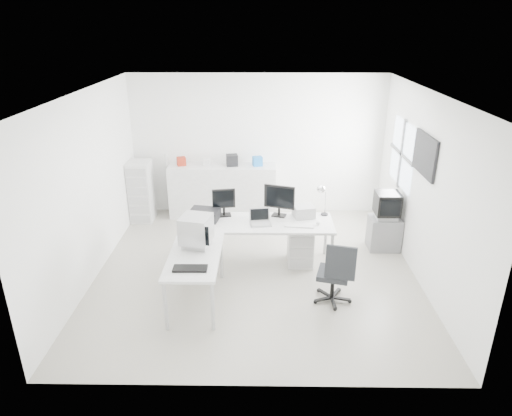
{
  "coord_description": "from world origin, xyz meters",
  "views": [
    {
      "loc": [
        0.09,
        -6.38,
        3.73
      ],
      "look_at": [
        0.0,
        0.2,
        1.0
      ],
      "focal_mm": 32.0,
      "sensor_mm": 36.0,
      "label": 1
    }
  ],
  "objects_px": {
    "laptop": "(261,218)",
    "lcd_monitor_large": "(279,201)",
    "side_desk": "(196,278)",
    "inkjet_printer": "(205,214)",
    "tv_cabinet": "(384,233)",
    "lcd_monitor_small": "(224,202)",
    "main_desk": "(257,243)",
    "crt_tv": "(387,206)",
    "sideboard": "(223,191)",
    "crt_monitor": "(196,233)",
    "laser_printer": "(304,211)",
    "drawer_pedestal": "(300,246)",
    "office_chair": "(334,271)",
    "filing_cabinet": "(141,191)"
  },
  "relations": [
    {
      "from": "laptop",
      "to": "tv_cabinet",
      "type": "xyz_separation_m",
      "value": [
        2.15,
        0.69,
        -0.58
      ]
    },
    {
      "from": "drawer_pedestal",
      "to": "laptop",
      "type": "relative_size",
      "value": 1.6
    },
    {
      "from": "lcd_monitor_large",
      "to": "laser_printer",
      "type": "xyz_separation_m",
      "value": [
        0.4,
        -0.03,
        -0.17
      ]
    },
    {
      "from": "inkjet_printer",
      "to": "lcd_monitor_large",
      "type": "xyz_separation_m",
      "value": [
        1.2,
        0.15,
        0.18
      ]
    },
    {
      "from": "drawer_pedestal",
      "to": "lcd_monitor_small",
      "type": "bearing_deg",
      "value": 170.91
    },
    {
      "from": "crt_tv",
      "to": "sideboard",
      "type": "height_order",
      "value": "sideboard"
    },
    {
      "from": "drawer_pedestal",
      "to": "crt_monitor",
      "type": "xyz_separation_m",
      "value": [
        -1.55,
        -0.9,
        0.66
      ]
    },
    {
      "from": "main_desk",
      "to": "inkjet_printer",
      "type": "xyz_separation_m",
      "value": [
        -0.85,
        0.1,
        0.46
      ]
    },
    {
      "from": "main_desk",
      "to": "side_desk",
      "type": "xyz_separation_m",
      "value": [
        -0.85,
        -1.1,
        0.0
      ]
    },
    {
      "from": "main_desk",
      "to": "office_chair",
      "type": "relative_size",
      "value": 2.49
    },
    {
      "from": "lcd_monitor_large",
      "to": "tv_cabinet",
      "type": "bearing_deg",
      "value": 28.21
    },
    {
      "from": "main_desk",
      "to": "laser_printer",
      "type": "height_order",
      "value": "laser_printer"
    },
    {
      "from": "laser_printer",
      "to": "crt_monitor",
      "type": "relative_size",
      "value": 0.77
    },
    {
      "from": "main_desk",
      "to": "tv_cabinet",
      "type": "bearing_deg",
      "value": 14.91
    },
    {
      "from": "side_desk",
      "to": "laser_printer",
      "type": "distance_m",
      "value": 2.13
    },
    {
      "from": "drawer_pedestal",
      "to": "laser_printer",
      "type": "height_order",
      "value": "laser_printer"
    },
    {
      "from": "laptop",
      "to": "crt_tv",
      "type": "distance_m",
      "value": 2.26
    },
    {
      "from": "side_desk",
      "to": "drawer_pedestal",
      "type": "height_order",
      "value": "side_desk"
    },
    {
      "from": "laptop",
      "to": "main_desk",
      "type": "bearing_deg",
      "value": 108.27
    },
    {
      "from": "sideboard",
      "to": "laser_printer",
      "type": "bearing_deg",
      "value": -50.64
    },
    {
      "from": "main_desk",
      "to": "lcd_monitor_small",
      "type": "height_order",
      "value": "lcd_monitor_small"
    },
    {
      "from": "side_desk",
      "to": "sideboard",
      "type": "distance_m",
      "value": 3.12
    },
    {
      "from": "sideboard",
      "to": "lcd_monitor_large",
      "type": "bearing_deg",
      "value": -58.72
    },
    {
      "from": "laptop",
      "to": "tv_cabinet",
      "type": "relative_size",
      "value": 0.65
    },
    {
      "from": "side_desk",
      "to": "tv_cabinet",
      "type": "relative_size",
      "value": 2.44
    },
    {
      "from": "main_desk",
      "to": "lcd_monitor_small",
      "type": "distance_m",
      "value": 0.86
    },
    {
      "from": "sideboard",
      "to": "office_chair",
      "type": "bearing_deg",
      "value": -59.62
    },
    {
      "from": "side_desk",
      "to": "laser_printer",
      "type": "xyz_separation_m",
      "value": [
        1.6,
        1.32,
        0.47
      ]
    },
    {
      "from": "lcd_monitor_large",
      "to": "filing_cabinet",
      "type": "xyz_separation_m",
      "value": [
        -2.65,
        1.51,
        -0.41
      ]
    },
    {
      "from": "lcd_monitor_small",
      "to": "crt_tv",
      "type": "xyz_separation_m",
      "value": [
        2.75,
        0.34,
        -0.18
      ]
    },
    {
      "from": "office_chair",
      "to": "filing_cabinet",
      "type": "height_order",
      "value": "filing_cabinet"
    },
    {
      "from": "laptop",
      "to": "lcd_monitor_large",
      "type": "bearing_deg",
      "value": 41.1
    },
    {
      "from": "laser_printer",
      "to": "tv_cabinet",
      "type": "distance_m",
      "value": 1.59
    },
    {
      "from": "laser_printer",
      "to": "filing_cabinet",
      "type": "distance_m",
      "value": 3.43
    },
    {
      "from": "tv_cabinet",
      "to": "side_desk",
      "type": "bearing_deg",
      "value": -151.06
    },
    {
      "from": "lcd_monitor_small",
      "to": "tv_cabinet",
      "type": "distance_m",
      "value": 2.85
    },
    {
      "from": "drawer_pedestal",
      "to": "crt_tv",
      "type": "height_order",
      "value": "crt_tv"
    },
    {
      "from": "filing_cabinet",
      "to": "inkjet_printer",
      "type": "bearing_deg",
      "value": -48.8
    },
    {
      "from": "crt_tv",
      "to": "sideboard",
      "type": "distance_m",
      "value": 3.26
    },
    {
      "from": "crt_tv",
      "to": "sideboard",
      "type": "bearing_deg",
      "value": 153.91
    },
    {
      "from": "side_desk",
      "to": "inkjet_printer",
      "type": "height_order",
      "value": "inkjet_printer"
    },
    {
      "from": "crt_monitor",
      "to": "crt_tv",
      "type": "relative_size",
      "value": 0.85
    },
    {
      "from": "inkjet_printer",
      "to": "crt_tv",
      "type": "distance_m",
      "value": 3.09
    },
    {
      "from": "side_desk",
      "to": "laser_printer",
      "type": "relative_size",
      "value": 4.29
    },
    {
      "from": "laser_printer",
      "to": "sideboard",
      "type": "relative_size",
      "value": 0.15
    },
    {
      "from": "lcd_monitor_small",
      "to": "tv_cabinet",
      "type": "bearing_deg",
      "value": -2.9
    },
    {
      "from": "office_chair",
      "to": "crt_tv",
      "type": "distance_m",
      "value": 2.01
    },
    {
      "from": "laser_printer",
      "to": "crt_tv",
      "type": "height_order",
      "value": "crt_tv"
    },
    {
      "from": "crt_monitor",
      "to": "side_desk",
      "type": "bearing_deg",
      "value": -77.33
    },
    {
      "from": "filing_cabinet",
      "to": "sideboard",
      "type": "bearing_deg",
      "value": 9.21
    }
  ]
}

